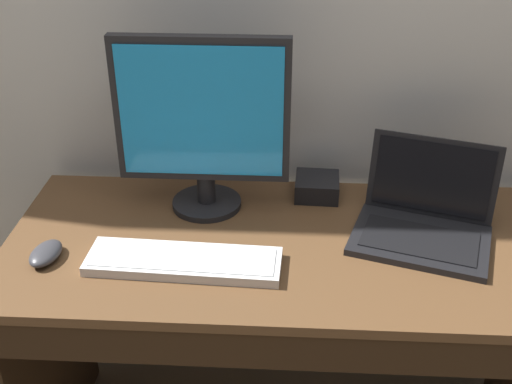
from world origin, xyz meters
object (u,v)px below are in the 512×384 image
at_px(external_drive_box, 317,187).
at_px(wired_keyboard, 184,261).
at_px(laptop_black, 424,219).
at_px(computer_mouse, 46,253).
at_px(external_monitor, 202,122).

bearing_deg(external_drive_box, wired_keyboard, -132.25).
xyz_separation_m(laptop_black, external_drive_box, (-0.26, 0.18, -0.02)).
distance_m(wired_keyboard, computer_mouse, 0.33).
bearing_deg(external_monitor, laptop_black, -9.74).
distance_m(external_monitor, wired_keyboard, 0.36).
bearing_deg(external_monitor, wired_keyboard, -94.28).
relative_size(wired_keyboard, external_drive_box, 3.83).
distance_m(external_monitor, external_drive_box, 0.39).
relative_size(laptop_black, computer_mouse, 3.57).
height_order(laptop_black, external_monitor, external_monitor).
bearing_deg(wired_keyboard, computer_mouse, 178.48).
bearing_deg(computer_mouse, external_monitor, 42.85).
distance_m(external_monitor, computer_mouse, 0.49).
relative_size(computer_mouse, external_drive_box, 0.92).
bearing_deg(external_drive_box, laptop_black, -35.25).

